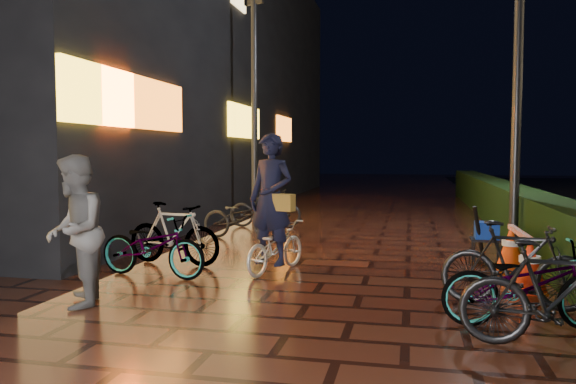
% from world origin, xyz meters
% --- Properties ---
extents(ground, '(80.00, 80.00, 0.00)m').
position_xyz_m(ground, '(0.00, 0.00, 0.00)').
color(ground, '#381911').
rests_on(ground, ground).
extents(hedge, '(0.70, 20.00, 1.00)m').
position_xyz_m(hedge, '(3.30, 8.00, 0.50)').
color(hedge, black).
rests_on(hedge, ground).
extents(bystander_person, '(0.94, 1.03, 1.71)m').
position_xyz_m(bystander_person, '(-2.53, -0.62, 0.86)').
color(bystander_person, '#5A5A5D').
rests_on(bystander_person, ground).
extents(storefront_block, '(12.09, 22.00, 9.00)m').
position_xyz_m(storefront_block, '(-9.50, 11.50, 4.50)').
color(storefront_block, black).
rests_on(storefront_block, ground).
extents(lamp_post_hedge, '(0.55, 0.22, 5.76)m').
position_xyz_m(lamp_post_hedge, '(2.82, 3.70, 3.17)').
color(lamp_post_hedge, black).
rests_on(lamp_post_hedge, ground).
extents(lamp_post_sf, '(0.55, 0.26, 5.86)m').
position_xyz_m(lamp_post_sf, '(-2.81, 7.74, 3.23)').
color(lamp_post_sf, black).
rests_on(lamp_post_sf, ground).
extents(cyclist, '(0.93, 1.49, 2.01)m').
position_xyz_m(cyclist, '(-0.79, 1.60, 0.75)').
color(cyclist, silver).
rests_on(cyclist, ground).
extents(traffic_barrier, '(0.45, 1.71, 0.69)m').
position_xyz_m(traffic_barrier, '(2.59, 1.82, 0.34)').
color(traffic_barrier, red).
rests_on(traffic_barrier, ground).
extents(cart_assembly, '(0.50, 0.50, 0.92)m').
position_xyz_m(cart_assembly, '(2.31, 3.08, 0.47)').
color(cart_assembly, black).
rests_on(cart_assembly, ground).
extents(parked_bikes_storefront, '(1.97, 6.22, 0.97)m').
position_xyz_m(parked_bikes_storefront, '(-2.28, 3.51, 0.45)').
color(parked_bikes_storefront, black).
rests_on(parked_bikes_storefront, ground).
extents(parked_bikes_hedge, '(1.78, 2.05, 0.97)m').
position_xyz_m(parked_bikes_hedge, '(2.32, -0.33, 0.47)').
color(parked_bikes_hedge, black).
rests_on(parked_bikes_hedge, ground).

